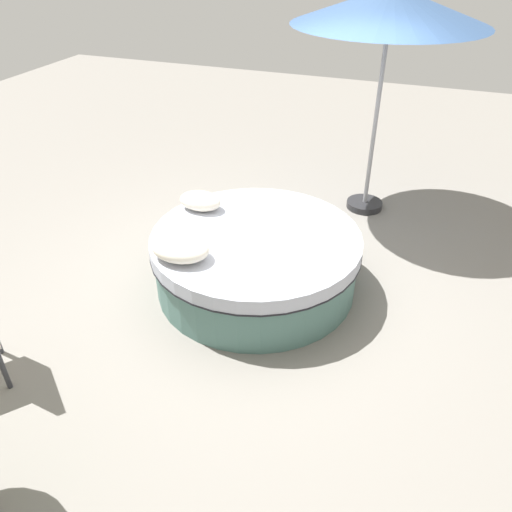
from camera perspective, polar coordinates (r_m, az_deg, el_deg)
ground_plane at (r=5.01m, az=-0.00°, el=-3.32°), size 16.00×16.00×0.00m
round_bed at (r=4.84m, az=-0.00°, el=-0.50°), size 1.98×1.98×0.58m
throw_pillow_0 at (r=5.11m, az=-6.31°, el=6.20°), size 0.43×0.28×0.18m
throw_pillow_1 at (r=4.36m, az=-8.55°, el=0.87°), size 0.52×0.38×0.20m
patio_umbrella at (r=5.84m, az=14.98°, el=25.44°), size 2.04×2.04×2.48m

